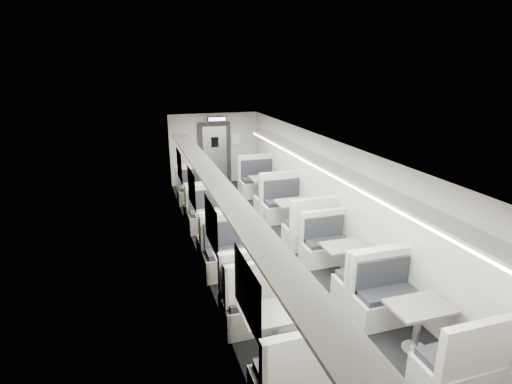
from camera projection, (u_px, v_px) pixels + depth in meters
room at (274, 205)px, 8.15m from camera, size 3.24×12.24×2.64m
booth_left_a at (199, 198)px, 11.19m from camera, size 1.03×2.08×1.11m
booth_left_b at (215, 227)px, 9.21m from camera, size 1.03×2.09×1.12m
booth_left_c at (242, 275)px, 7.04m from camera, size 1.10×2.23×1.20m
booth_left_d at (275, 335)px, 5.48m from camera, size 1.12×2.26×1.21m
booth_right_a at (267, 190)px, 11.70m from camera, size 1.16×2.36×1.26m
booth_right_b at (295, 216)px, 9.77m from camera, size 1.11×2.26×1.21m
booth_right_c at (343, 262)px, 7.61m from camera, size 0.99×2.02×1.08m
booth_right_d at (417, 327)px, 5.68m from camera, size 1.05×2.13×1.14m
passenger at (208, 186)px, 11.17m from camera, size 0.58×0.47×1.39m
window_a at (179, 165)px, 10.78m from camera, size 0.02×1.18×0.84m
window_b at (192, 188)px, 8.78m from camera, size 0.02×1.18×0.84m
window_c at (211, 225)px, 6.78m from camera, size 0.02×1.18×0.84m
window_d at (247, 292)px, 4.78m from camera, size 0.02×1.18×0.84m
luggage_rack_left at (216, 181)px, 7.31m from camera, size 0.46×10.40×0.09m
luggage_rack_right at (337, 171)px, 8.01m from camera, size 0.46×10.40×0.09m
vestibule_door at (215, 154)px, 13.59m from camera, size 1.10×0.13×2.10m
exit_sign at (217, 119)px, 12.77m from camera, size 0.62×0.12×0.16m
wall_notice at (236, 139)px, 13.65m from camera, size 0.32×0.02×0.40m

